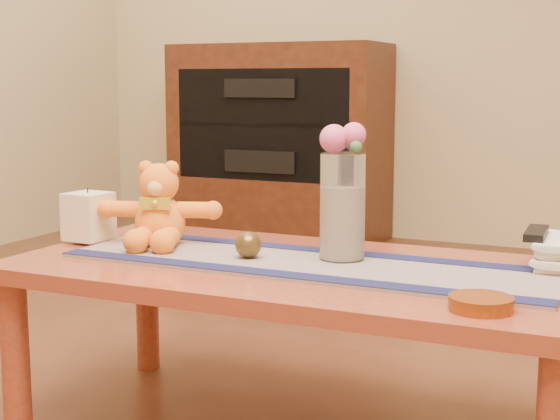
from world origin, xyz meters
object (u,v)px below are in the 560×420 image
at_px(teddy_bear, 160,205).
at_px(book_bottom, 535,263).
at_px(glass_vase, 342,207).
at_px(bronze_ball, 248,245).
at_px(amber_dish, 481,303).
at_px(pillar_candle, 89,216).
at_px(tv_remote, 536,233).

distance_m(teddy_bear, book_bottom, 0.97).
bearing_deg(book_bottom, teddy_bear, -176.37).
relative_size(glass_vase, bronze_ball, 3.93).
relative_size(teddy_bear, bronze_ball, 4.70).
bearing_deg(amber_dish, bronze_ball, 160.89).
relative_size(pillar_candle, book_bottom, 0.58).
bearing_deg(glass_vase, teddy_bear, -177.94).
height_order(book_bottom, amber_dish, amber_dish).
height_order(bronze_ball, tv_remote, tv_remote).
bearing_deg(book_bottom, pillar_candle, -176.53).
bearing_deg(tv_remote, teddy_bear, -173.96).
distance_m(pillar_candle, glass_vase, 0.73).
xyz_separation_m(bronze_ball, book_bottom, (0.65, 0.22, -0.03)).
bearing_deg(amber_dish, glass_vase, 143.26).
xyz_separation_m(tv_remote, amber_dish, (-0.04, -0.43, -0.07)).
bearing_deg(glass_vase, pillar_candle, -176.04).
height_order(tv_remote, amber_dish, tv_remote).
bearing_deg(bronze_ball, teddy_bear, 167.41).
distance_m(teddy_bear, tv_remote, 0.97).
distance_m(book_bottom, amber_dish, 0.44).
bearing_deg(teddy_bear, bronze_ball, -31.87).
bearing_deg(pillar_candle, amber_dish, -12.41).
distance_m(teddy_bear, pillar_candle, 0.22).
distance_m(glass_vase, amber_dish, 0.51).
relative_size(teddy_bear, glass_vase, 1.20).
distance_m(teddy_bear, bronze_ball, 0.31).
height_order(teddy_bear, tv_remote, teddy_bear).
relative_size(pillar_candle, glass_vase, 0.50).
height_order(pillar_candle, book_bottom, pillar_candle).
bearing_deg(bronze_ball, tv_remote, 18.07).
bearing_deg(amber_dish, teddy_bear, 162.98).
bearing_deg(bronze_ball, glass_vase, 21.67).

